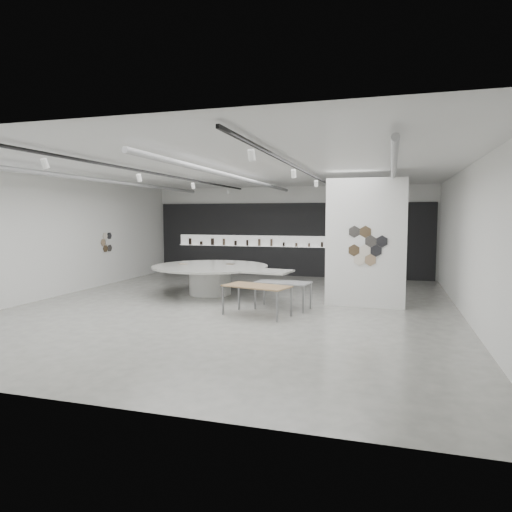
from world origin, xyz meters
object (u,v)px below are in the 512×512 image
(partition_column, at_px, (365,243))
(sample_table_wood, at_px, (257,288))
(display_island, at_px, (212,276))
(kitchen_counter, at_px, (359,268))
(sample_table_stone, at_px, (283,284))

(partition_column, relative_size, sample_table_wood, 1.97)
(display_island, height_order, kitchen_counter, kitchen_counter)
(sample_table_wood, height_order, sample_table_stone, sample_table_wood)
(sample_table_stone, bearing_deg, partition_column, 25.40)
(partition_column, xyz_separation_m, sample_table_stone, (-2.13, -1.01, -1.11))
(display_island, xyz_separation_m, sample_table_stone, (2.74, -1.61, 0.07))
(sample_table_stone, distance_m, kitchen_counter, 6.71)
(partition_column, distance_m, kitchen_counter, 5.69)
(sample_table_wood, bearing_deg, display_island, 130.98)
(display_island, bearing_deg, partition_column, 0.52)
(partition_column, relative_size, display_island, 0.72)
(display_island, bearing_deg, sample_table_stone, -22.90)
(display_island, distance_m, sample_table_wood, 3.50)
(sample_table_wood, bearing_deg, sample_table_stone, 66.46)
(sample_table_wood, xyz_separation_m, sample_table_stone, (0.45, 1.03, -0.04))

